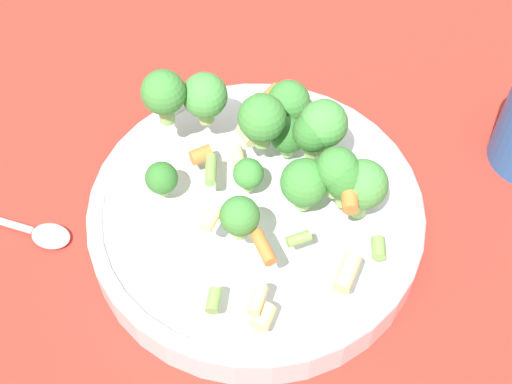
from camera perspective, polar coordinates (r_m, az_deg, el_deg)
name	(u,v)px	position (r m, az deg, el deg)	size (l,w,h in m)	color
ground_plane	(256,230)	(0.65, 0.00, -3.07)	(3.00, 3.00, 0.00)	#B72D23
bowl	(256,216)	(0.63, 0.00, -1.93)	(0.29, 0.29, 0.04)	silver
pasta_salad	(280,146)	(0.59, 1.94, 3.73)	(0.24, 0.21, 0.09)	#8CB766
spoon	(18,226)	(0.68, -18.52, -2.62)	(0.05, 0.16, 0.01)	silver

